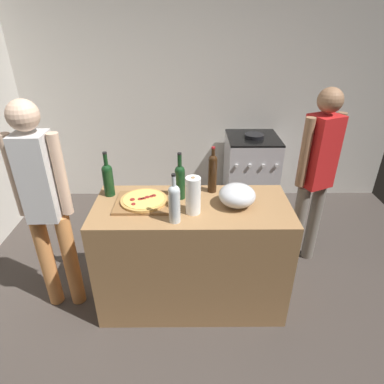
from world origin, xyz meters
The scene contains 14 objects.
ground_plane centered at (0.00, 1.24, -0.01)m, with size 4.67×3.08×0.02m, color #3F3833.
kitchen_wall_rear centered at (0.00, 2.53, 1.30)m, with size 4.67×0.10×2.60m, color beige.
counter centered at (-0.07, 0.67, 0.44)m, with size 1.40×0.61×0.89m, color #9E7247.
cutting_board centered at (-0.41, 0.69, 0.90)m, with size 0.40×0.32×0.02m, color olive.
pizza centered at (-0.41, 0.69, 0.92)m, with size 0.33×0.33×0.03m.
mixing_bowl centered at (0.24, 0.66, 0.97)m, with size 0.26×0.26×0.16m.
paper_towel_roll centered at (-0.07, 0.57, 1.02)m, with size 0.10×0.10×0.26m.
wine_bottle_green centered at (-0.68, 0.82, 1.03)m, with size 0.08×0.08×0.34m.
wine_bottle_amber centered at (0.08, 0.87, 1.05)m, with size 0.07×0.07×0.36m.
wine_bottle_clear centered at (-0.19, 0.46, 1.04)m, with size 0.07×0.07×0.34m.
wine_bottle_dark centered at (-0.16, 0.77, 1.04)m, with size 0.07×0.07×0.35m.
stove centered at (0.61, 2.13, 0.45)m, with size 0.56×0.61×0.94m.
person_in_stripes centered at (-1.09, 0.64, 0.94)m, with size 0.37×0.21×1.64m.
person_in_red centered at (0.97, 1.15, 0.93)m, with size 0.37×0.28×1.61m.
Camera 1 is at (-0.09, -1.31, 2.06)m, focal length 30.44 mm.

